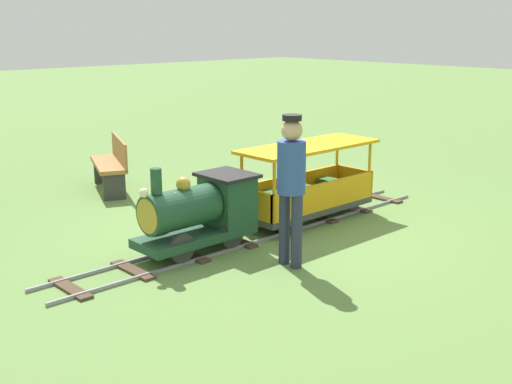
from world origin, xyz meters
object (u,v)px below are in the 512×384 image
at_px(passenger_car, 308,189).
at_px(park_bench, 112,164).
at_px(conductor_person, 291,178).
at_px(locomotive, 201,210).

relative_size(passenger_car, park_bench, 1.48).
distance_m(conductor_person, park_bench, 4.16).
bearing_deg(passenger_car, park_bench, 18.43).
distance_m(locomotive, passenger_car, 1.77).
height_order(locomotive, park_bench, locomotive).
bearing_deg(conductor_person, locomotive, 23.54).
bearing_deg(locomotive, passenger_car, -90.00).
relative_size(locomotive, passenger_car, 0.72).
relative_size(conductor_person, park_bench, 1.20).
height_order(passenger_car, park_bench, passenger_car).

